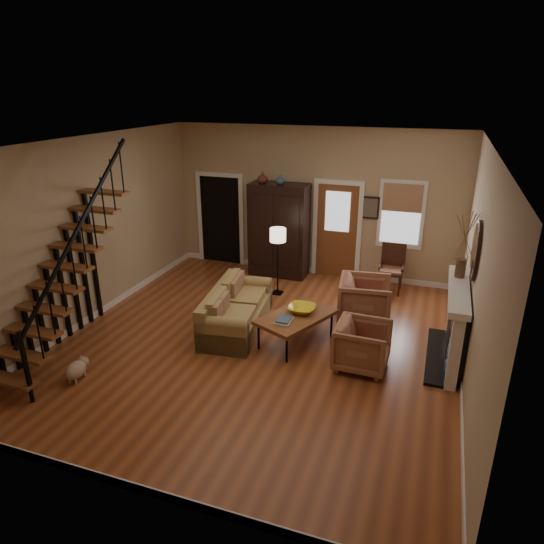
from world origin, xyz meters
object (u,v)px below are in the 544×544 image
(armoire, at_px, (279,230))
(armchair_left, at_px, (363,346))
(side_chair, at_px, (391,269))
(floor_lamp, at_px, (278,262))
(sofa, at_px, (237,309))
(armchair_right, at_px, (365,300))
(coffee_table, at_px, (296,329))

(armoire, height_order, armchair_left, armoire)
(armchair_left, xyz_separation_m, side_chair, (0.07, 3.14, 0.14))
(floor_lamp, xyz_separation_m, side_chair, (2.21, 0.89, -0.20))
(sofa, height_order, armchair_left, sofa)
(armoire, distance_m, floor_lamp, 1.20)
(armoire, height_order, armchair_right, armoire)
(armoire, xyz_separation_m, side_chair, (2.55, -0.20, -0.54))
(armoire, xyz_separation_m, armchair_right, (2.26, -1.78, -0.62))
(coffee_table, xyz_separation_m, side_chair, (1.25, 2.75, 0.25))
(sofa, relative_size, side_chair, 1.97)
(sofa, xyz_separation_m, floor_lamp, (0.18, 1.72, 0.34))
(coffee_table, bearing_deg, floor_lamp, 117.27)
(armchair_right, distance_m, side_chair, 1.61)
(armchair_right, bearing_deg, floor_lamp, 62.58)
(armchair_left, bearing_deg, coffee_table, 72.84)
(side_chair, bearing_deg, armoire, 175.52)
(sofa, relative_size, armchair_left, 2.47)
(floor_lamp, height_order, side_chair, floor_lamp)
(armoire, relative_size, coffee_table, 1.57)
(sofa, distance_m, coffee_table, 1.16)
(sofa, bearing_deg, coffee_table, -14.66)
(armoire, bearing_deg, floor_lamp, -72.60)
(sofa, height_order, armchair_right, armchair_right)
(armoire, height_order, sofa, armoire)
(armchair_left, bearing_deg, sofa, 78.29)
(armchair_right, bearing_deg, sofa, 108.40)
(armoire, bearing_deg, armchair_right, -38.28)
(armchair_right, bearing_deg, side_chair, -18.05)
(armchair_left, distance_m, armchair_right, 1.58)
(coffee_table, relative_size, armchair_left, 1.65)
(floor_lamp, bearing_deg, coffee_table, -62.73)
(side_chair, bearing_deg, armchair_left, -91.25)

